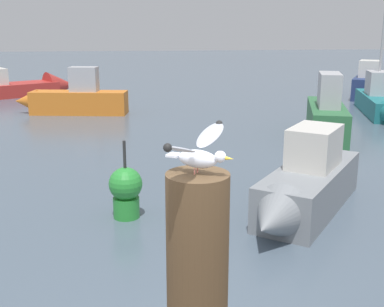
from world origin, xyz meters
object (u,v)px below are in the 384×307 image
(boat_green, at_px, (326,115))
(channel_buoy, at_px, (126,190))
(boat_navy, at_px, (370,83))
(boat_teal, at_px, (380,102))
(boat_orange, at_px, (72,99))
(mooring_post, at_px, (197,268))
(boat_grey, at_px, (304,187))
(boat_red, at_px, (22,87))
(seagull, at_px, (198,152))

(boat_green, xyz_separation_m, channel_buoy, (-5.77, -5.71, -0.14))
(boat_green, distance_m, boat_navy, 9.30)
(channel_buoy, bearing_deg, boat_teal, 43.76)
(boat_orange, bearing_deg, mooring_post, -81.05)
(mooring_post, xyz_separation_m, boat_teal, (8.47, 13.85, -1.30))
(boat_green, relative_size, boat_teal, 0.89)
(mooring_post, height_order, boat_orange, mooring_post)
(mooring_post, height_order, boat_grey, mooring_post)
(boat_red, bearing_deg, seagull, -75.82)
(boat_red, bearing_deg, boat_teal, -26.77)
(seagull, relative_size, channel_buoy, 0.47)
(mooring_post, bearing_deg, boat_red, 104.17)
(boat_teal, height_order, boat_orange, boat_teal)
(channel_buoy, bearing_deg, mooring_post, -84.82)
(seagull, xyz_separation_m, boat_red, (-5.25, 20.77, -2.11))
(boat_green, relative_size, boat_orange, 1.03)
(seagull, relative_size, boat_orange, 0.15)
(mooring_post, xyz_separation_m, boat_grey, (2.51, 5.02, -1.29))
(seagull, distance_m, boat_green, 12.34)
(boat_orange, bearing_deg, boat_grey, -64.82)
(seagull, relative_size, boat_grey, 0.18)
(mooring_post, bearing_deg, boat_navy, 60.76)
(boat_navy, distance_m, channel_buoy, 17.32)
(boat_grey, relative_size, channel_buoy, 2.69)
(channel_buoy, bearing_deg, boat_red, 107.11)
(boat_red, bearing_deg, boat_grey, -63.79)
(boat_teal, distance_m, boat_orange, 11.05)
(boat_orange, height_order, boat_navy, boat_orange)
(boat_teal, relative_size, boat_grey, 1.35)
(boat_green, bearing_deg, seagull, -115.66)
(boat_navy, relative_size, channel_buoy, 3.23)
(seagull, relative_size, boat_green, 0.15)
(boat_teal, xyz_separation_m, boat_red, (-13.71, 6.91, -0.11))
(boat_navy, distance_m, boat_grey, 15.84)
(boat_orange, distance_m, boat_navy, 13.30)
(mooring_post, xyz_separation_m, channel_buoy, (-0.48, 5.29, -1.31))
(boat_grey, bearing_deg, boat_orange, 115.18)
(seagull, distance_m, boat_red, 21.52)
(boat_orange, relative_size, boat_grey, 1.16)
(boat_teal, bearing_deg, boat_grey, -123.99)
(boat_red, bearing_deg, channel_buoy, -72.89)
(seagull, bearing_deg, boat_grey, 63.47)
(boat_green, distance_m, boat_orange, 8.99)
(boat_red, relative_size, boat_grey, 1.60)
(seagull, xyz_separation_m, boat_orange, (-2.45, 15.57, -1.94))
(boat_green, distance_m, channel_buoy, 8.12)
(mooring_post, height_order, boat_red, boat_red)
(boat_green, distance_m, boat_grey, 6.59)
(boat_navy, relative_size, boat_grey, 1.20)
(channel_buoy, bearing_deg, boat_grey, -5.13)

